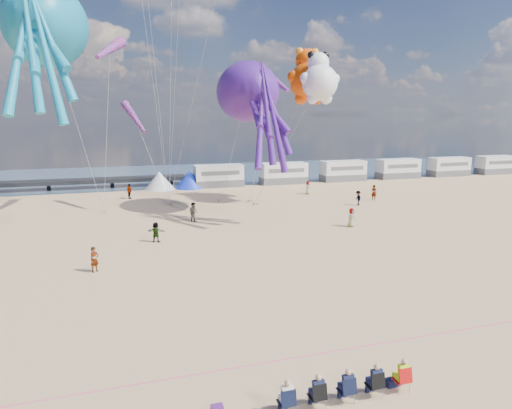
# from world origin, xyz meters

# --- Properties ---
(ground) EXTENTS (120.00, 120.00, 0.00)m
(ground) POSITION_xyz_m (0.00, 0.00, 0.00)
(ground) COLOR #DBAF7E
(ground) RESTS_ON ground
(water) EXTENTS (120.00, 120.00, 0.00)m
(water) POSITION_xyz_m (0.00, 55.00, 0.02)
(water) COLOR #344C63
(water) RESTS_ON ground
(motorhome_0) EXTENTS (6.60, 2.50, 3.00)m
(motorhome_0) POSITION_xyz_m (6.00, 40.00, 1.50)
(motorhome_0) COLOR silver
(motorhome_0) RESTS_ON ground
(motorhome_1) EXTENTS (6.60, 2.50, 3.00)m
(motorhome_1) POSITION_xyz_m (15.50, 40.00, 1.50)
(motorhome_1) COLOR silver
(motorhome_1) RESTS_ON ground
(motorhome_2) EXTENTS (6.60, 2.50, 3.00)m
(motorhome_2) POSITION_xyz_m (25.00, 40.00, 1.50)
(motorhome_2) COLOR silver
(motorhome_2) RESTS_ON ground
(motorhome_3) EXTENTS (6.60, 2.50, 3.00)m
(motorhome_3) POSITION_xyz_m (34.50, 40.00, 1.50)
(motorhome_3) COLOR silver
(motorhome_3) RESTS_ON ground
(motorhome_4) EXTENTS (6.60, 2.50, 3.00)m
(motorhome_4) POSITION_xyz_m (44.00, 40.00, 1.50)
(motorhome_4) COLOR silver
(motorhome_4) RESTS_ON ground
(motorhome_5) EXTENTS (6.60, 2.50, 3.00)m
(motorhome_5) POSITION_xyz_m (53.50, 40.00, 1.50)
(motorhome_5) COLOR silver
(motorhome_5) RESTS_ON ground
(tent_white) EXTENTS (4.00, 4.00, 2.40)m
(tent_white) POSITION_xyz_m (-2.00, 40.00, 1.20)
(tent_white) COLOR white
(tent_white) RESTS_ON ground
(tent_blue) EXTENTS (4.00, 4.00, 2.40)m
(tent_blue) POSITION_xyz_m (2.00, 40.00, 1.20)
(tent_blue) COLOR #1933CC
(tent_blue) RESTS_ON ground
(spectator_row) EXTENTS (6.10, 0.90, 1.30)m
(spectator_row) POSITION_xyz_m (-0.42, -8.18, 0.65)
(spectator_row) COLOR black
(spectator_row) RESTS_ON ground
(cooler_navy) EXTENTS (0.38, 0.28, 0.30)m
(cooler_navy) POSITION_xyz_m (1.61, -7.86, 0.15)
(cooler_navy) COLOR #121538
(cooler_navy) RESTS_ON ground
(rope_line) EXTENTS (34.00, 0.03, 0.03)m
(rope_line) POSITION_xyz_m (0.00, -5.00, 0.02)
(rope_line) COLOR #F2338C
(rope_line) RESTS_ON ground
(standing_person) EXTENTS (0.71, 0.67, 1.62)m
(standing_person) POSITION_xyz_m (-9.11, 8.43, 0.81)
(standing_person) COLOR tan
(standing_person) RESTS_ON ground
(beachgoer_0) EXTENTS (0.73, 0.62, 1.70)m
(beachgoer_0) POSITION_xyz_m (12.10, 14.12, 0.85)
(beachgoer_0) COLOR #7F6659
(beachgoer_0) RESTS_ON ground
(beachgoer_1) EXTENTS (0.99, 1.04, 1.80)m
(beachgoer_1) POSITION_xyz_m (-0.84, 20.44, 0.90)
(beachgoer_1) COLOR #7F6659
(beachgoer_1) RESTS_ON ground
(beachgoer_2) EXTENTS (0.69, 0.84, 1.60)m
(beachgoer_2) POSITION_xyz_m (17.64, 22.66, 0.80)
(beachgoer_2) COLOR #7F6659
(beachgoer_2) RESTS_ON ground
(beachgoer_3) EXTENTS (1.17, 1.32, 1.77)m
(beachgoer_3) POSITION_xyz_m (-6.07, 34.13, 0.89)
(beachgoer_3) COLOR #7F6659
(beachgoer_3) RESTS_ON ground
(beachgoer_4) EXTENTS (1.01, 0.75, 1.59)m
(beachgoer_4) POSITION_xyz_m (-4.79, 14.24, 0.80)
(beachgoer_4) COLOR #7F6659
(beachgoer_4) RESTS_ON ground
(beachgoer_5) EXTENTS (1.43, 1.65, 1.80)m
(beachgoer_5) POSITION_xyz_m (20.89, 24.75, 0.90)
(beachgoer_5) COLOR #7F6659
(beachgoer_5) RESTS_ON ground
(beachgoer_6) EXTENTS (0.71, 0.70, 1.65)m
(beachgoer_6) POSITION_xyz_m (15.26, 30.81, 0.82)
(beachgoer_6) COLOR #7F6659
(beachgoer_6) RESTS_ON ground
(sandbag_a) EXTENTS (0.50, 0.35, 0.22)m
(sandbag_a) POSITION_xyz_m (-8.85, 26.75, 0.11)
(sandbag_a) COLOR gray
(sandbag_a) RESTS_ON ground
(sandbag_b) EXTENTS (0.50, 0.35, 0.22)m
(sandbag_b) POSITION_xyz_m (3.80, 29.42, 0.11)
(sandbag_b) COLOR gray
(sandbag_b) RESTS_ON ground
(sandbag_c) EXTENTS (0.50, 0.35, 0.22)m
(sandbag_c) POSITION_xyz_m (7.03, 26.25, 0.11)
(sandbag_c) COLOR gray
(sandbag_c) RESTS_ON ground
(sandbag_d) EXTENTS (0.50, 0.35, 0.22)m
(sandbag_d) POSITION_xyz_m (6.97, 28.08, 0.11)
(sandbag_d) COLOR gray
(sandbag_d) RESTS_ON ground
(sandbag_e) EXTENTS (0.50, 0.35, 0.22)m
(sandbag_e) POSITION_xyz_m (-2.06, 29.00, 0.11)
(sandbag_e) COLOR gray
(sandbag_e) RESTS_ON ground
(kite_octopus_teal) EXTENTS (8.34, 12.18, 12.82)m
(kite_octopus_teal) POSITION_xyz_m (-11.91, 18.60, 16.37)
(kite_octopus_teal) COLOR teal
(kite_octopus_purple) EXTENTS (7.69, 11.81, 12.48)m
(kite_octopus_purple) POSITION_xyz_m (5.21, 23.15, 11.91)
(kite_octopus_purple) COLOR #471A83
(kite_panda) EXTENTS (5.62, 5.45, 6.33)m
(kite_panda) POSITION_xyz_m (13.15, 23.57, 12.98)
(kite_panda) COLOR white
(kite_teddy_orange) EXTENTS (5.88, 5.63, 7.21)m
(kite_teddy_orange) POSITION_xyz_m (13.25, 26.60, 13.29)
(kite_teddy_orange) COLOR #EC4E05
(windsock_left) EXTENTS (3.46, 6.34, 6.40)m
(windsock_left) POSITION_xyz_m (-7.34, 26.36, 15.81)
(windsock_left) COLOR red
(windsock_mid) EXTENTS (2.30, 5.91, 5.83)m
(windsock_mid) POSITION_xyz_m (8.10, 23.78, 13.23)
(windsock_mid) COLOR red
(windsock_right) EXTENTS (2.61, 5.74, 5.74)m
(windsock_right) POSITION_xyz_m (-5.39, 27.57, 9.47)
(windsock_right) COLOR red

